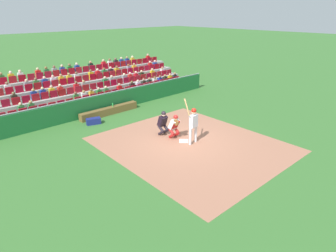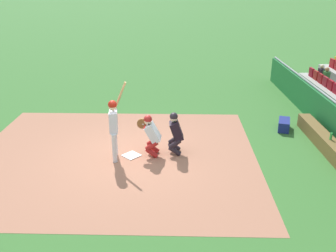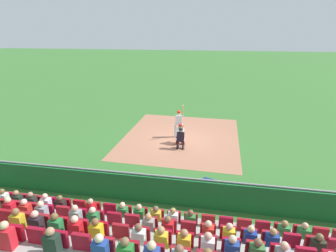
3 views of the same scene
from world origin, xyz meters
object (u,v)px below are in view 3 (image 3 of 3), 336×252
object	(u,v)px
catcher_crouching	(180,133)
equipment_duffel_bag	(211,185)
batter_at_plate	(179,121)
dugout_bench	(172,190)
home_plate_marker	(180,139)
water_bottle_on_bench	(166,183)
home_plate_umpire	(181,137)

from	to	relation	value
catcher_crouching	equipment_duffel_bag	world-z (taller)	catcher_crouching
batter_at_plate	dugout_bench	world-z (taller)	batter_at_plate
batter_at_plate	dugout_bench	bearing A→B (deg)	-84.66
equipment_duffel_bag	catcher_crouching	bearing A→B (deg)	130.90
batter_at_plate	dugout_bench	xyz separation A→B (m)	(0.59, -6.31, -0.88)
batter_at_plate	equipment_duffel_bag	world-z (taller)	batter_at_plate
home_plate_marker	catcher_crouching	distance (m)	0.91
water_bottle_on_bench	catcher_crouching	bearing A→B (deg)	91.14
home_plate_umpire	equipment_duffel_bag	bearing A→B (deg)	-64.29
home_plate_marker	dugout_bench	xyz separation A→B (m)	(0.44, -5.87, 0.20)
catcher_crouching	home_plate_umpire	world-z (taller)	home_plate_umpire
home_plate_marker	equipment_duffel_bag	xyz separation A→B (m)	(2.00, -5.08, 0.16)
dugout_bench	home_plate_marker	bearing A→B (deg)	94.27
home_plate_marker	catcher_crouching	bearing A→B (deg)	-83.51
dugout_bench	home_plate_umpire	bearing A→B (deg)	93.22
home_plate_marker	batter_at_plate	bearing A→B (deg)	109.03
home_plate_marker	water_bottle_on_bench	world-z (taller)	water_bottle_on_bench
home_plate_umpire	equipment_duffel_bag	xyz separation A→B (m)	(1.82, -3.79, -0.53)
batter_at_plate	home_plate_umpire	world-z (taller)	batter_at_plate
home_plate_marker	home_plate_umpire	size ratio (longest dim) A/B	0.34
equipment_duffel_bag	dugout_bench	bearing A→B (deg)	-135.53
batter_at_plate	equipment_duffel_bag	bearing A→B (deg)	-68.67
home_plate_marker	equipment_duffel_bag	size ratio (longest dim) A/B	0.56
catcher_crouching	equipment_duffel_bag	size ratio (longest dim) A/B	1.63
catcher_crouching	batter_at_plate	bearing A→B (deg)	102.04
dugout_bench	equipment_duffel_bag	world-z (taller)	dugout_bench
home_plate_marker	dugout_bench	size ratio (longest dim) A/B	0.11
home_plate_marker	batter_at_plate	xyz separation A→B (m)	(-0.15, 0.44, 1.08)
catcher_crouching	dugout_bench	world-z (taller)	catcher_crouching
home_plate_marker	water_bottle_on_bench	distance (m)	5.90
catcher_crouching	water_bottle_on_bench	distance (m)	5.30
home_plate_marker	water_bottle_on_bench	xyz separation A→B (m)	(0.17, -5.88, 0.53)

